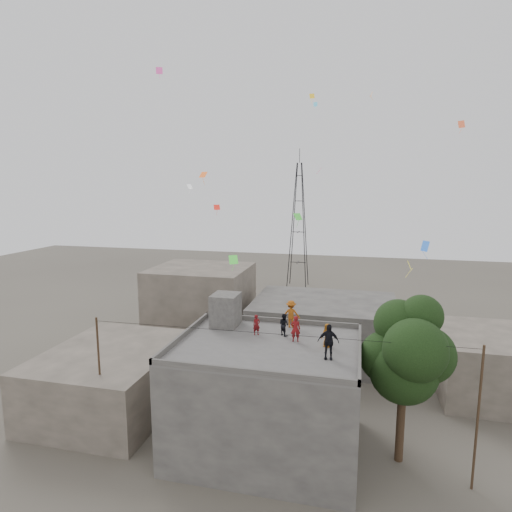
{
  "coord_description": "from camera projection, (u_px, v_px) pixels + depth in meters",
  "views": [
    {
      "loc": [
        4.68,
        -21.81,
        14.65
      ],
      "look_at": [
        -0.81,
        0.72,
        10.87
      ],
      "focal_mm": 30.0,
      "sensor_mm": 36.0,
      "label": 1
    }
  ],
  "objects": [
    {
      "name": "neighbor_west",
      "position": [
        112.0,
        378.0,
        28.53
      ],
      "size": [
        8.0,
        10.0,
        4.0
      ],
      "primitive_type": "cube",
      "color": "#554D43",
      "rests_on": "ground"
    },
    {
      "name": "neighbor_northwest",
      "position": [
        201.0,
        303.0,
        41.48
      ],
      "size": [
        9.0,
        8.0,
        7.0
      ],
      "primitive_type": "cube",
      "color": "#554D43",
      "rests_on": "ground"
    },
    {
      "name": "stair_head_box",
      "position": [
        226.0,
        310.0,
        26.47
      ],
      "size": [
        1.6,
        1.8,
        2.0
      ],
      "primitive_type": "cube",
      "color": "#454341",
      "rests_on": "main_building"
    },
    {
      "name": "tree",
      "position": [
        408.0,
        353.0,
        22.24
      ],
      "size": [
        4.9,
        4.6,
        9.1
      ],
      "color": "black",
      "rests_on": "ground"
    },
    {
      "name": "main_building",
      "position": [
        267.0,
        397.0,
        23.88
      ],
      "size": [
        10.0,
        8.0,
        6.1
      ],
      "color": "#454341",
      "rests_on": "ground"
    },
    {
      "name": "person_red_child",
      "position": [
        257.0,
        325.0,
        24.85
      ],
      "size": [
        0.52,
        0.49,
        1.2
      ],
      "primitive_type": "imported",
      "rotation": [
        0.0,
        0.0,
        0.61
      ],
      "color": "maroon",
      "rests_on": "main_building"
    },
    {
      "name": "kites",
      "position": [
        301.0,
        178.0,
        27.74
      ],
      "size": [
        19.79,
        16.35,
        12.41
      ],
      "color": "red",
      "rests_on": "ground"
    },
    {
      "name": "person_orange_child",
      "position": [
        327.0,
        335.0,
        22.99
      ],
      "size": [
        0.74,
        0.62,
        1.29
      ],
      "primitive_type": "imported",
      "rotation": [
        0.0,
        0.0,
        -0.41
      ],
      "color": "#985311",
      "rests_on": "main_building"
    },
    {
      "name": "person_dark_child",
      "position": [
        284.0,
        324.0,
        24.77
      ],
      "size": [
        0.8,
        0.77,
        1.29
      ],
      "primitive_type": "imported",
      "rotation": [
        0.0,
        0.0,
        2.47
      ],
      "color": "black",
      "rests_on": "main_building"
    },
    {
      "name": "transmission_tower",
      "position": [
        298.0,
        225.0,
        62.2
      ],
      "size": [
        2.97,
        2.97,
        20.01
      ],
      "color": "black",
      "rests_on": "ground"
    },
    {
      "name": "ground",
      "position": [
        267.0,
        446.0,
        24.37
      ],
      "size": [
        140.0,
        140.0,
        0.0
      ],
      "primitive_type": "plane",
      "color": "#4D473F",
      "rests_on": "ground"
    },
    {
      "name": "person_dark_adult",
      "position": [
        328.0,
        342.0,
        21.33
      ],
      "size": [
        1.09,
        0.51,
        1.8
      ],
      "primitive_type": "imported",
      "rotation": [
        0.0,
        0.0,
        0.07
      ],
      "color": "black",
      "rests_on": "main_building"
    },
    {
      "name": "parapet",
      "position": [
        267.0,
        342.0,
        23.36
      ],
      "size": [
        10.0,
        8.0,
        0.3
      ],
      "color": "#454341",
      "rests_on": "main_building"
    },
    {
      "name": "neighbor_north",
      "position": [
        324.0,
        329.0,
        36.92
      ],
      "size": [
        12.0,
        9.0,
        5.0
      ],
      "primitive_type": "cube",
      "color": "#454341",
      "rests_on": "ground"
    },
    {
      "name": "utility_line",
      "position": [
        271.0,
        395.0,
        22.44
      ],
      "size": [
        20.12,
        0.62,
        7.4
      ],
      "color": "black",
      "rests_on": "ground"
    },
    {
      "name": "neighbor_east",
      "position": [
        489.0,
        364.0,
        30.33
      ],
      "size": [
        7.0,
        8.0,
        4.4
      ],
      "primitive_type": "cube",
      "color": "#554D43",
      "rests_on": "ground"
    },
    {
      "name": "person_orange_adult",
      "position": [
        291.0,
        314.0,
        26.16
      ],
      "size": [
        1.16,
        0.76,
        1.68
      ],
      "primitive_type": "imported",
      "rotation": [
        0.0,
        0.0,
        -3.02
      ],
      "color": "#A24F12",
      "rests_on": "main_building"
    },
    {
      "name": "person_red_adult",
      "position": [
        295.0,
        329.0,
        23.74
      ],
      "size": [
        0.6,
        0.46,
        1.49
      ],
      "primitive_type": "imported",
      "rotation": [
        0.0,
        0.0,
        3.34
      ],
      "color": "maroon",
      "rests_on": "main_building"
    }
  ]
}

